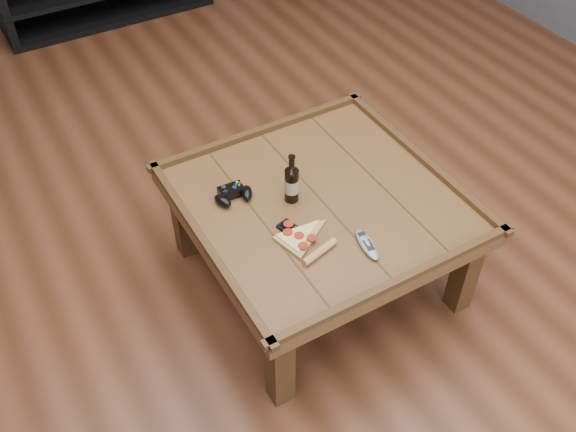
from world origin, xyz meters
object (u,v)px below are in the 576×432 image
beer_bottle (292,183)px  game_controller (233,194)px  remote_control (367,244)px  coffee_table (320,210)px  pizza_slice (302,240)px  smartphone (291,229)px

beer_bottle → game_controller: bearing=148.7°
remote_control → coffee_table: bearing=102.0°
game_controller → pizza_slice: (0.11, -0.33, -0.01)m
coffee_table → game_controller: game_controller is taller
coffee_table → game_controller: bearing=149.1°
game_controller → pizza_slice: size_ratio=0.55×
game_controller → remote_control: bearing=-54.1°
smartphone → remote_control: bearing=-61.6°
game_controller → coffee_table: bearing=-27.6°
beer_bottle → remote_control: beer_bottle is taller
coffee_table → beer_bottle: beer_bottle is taller
smartphone → remote_control: remote_control is taller
coffee_table → game_controller: (-0.29, 0.17, 0.08)m
coffee_table → remote_control: bearing=-87.9°
smartphone → remote_control: size_ratio=0.67×
beer_bottle → pizza_slice: size_ratio=0.69×
pizza_slice → remote_control: bearing=-50.3°
beer_bottle → coffee_table: bearing=-30.1°
coffee_table → smartphone: 0.21m
remote_control → pizza_slice: bearing=153.8°
beer_bottle → pizza_slice: beer_bottle is taller
pizza_slice → smartphone: pizza_slice is taller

